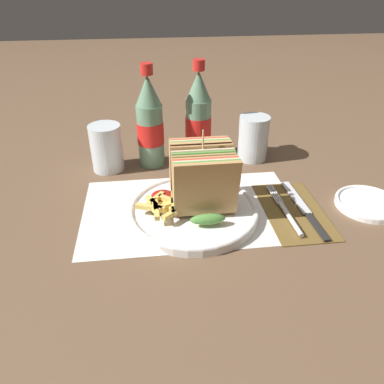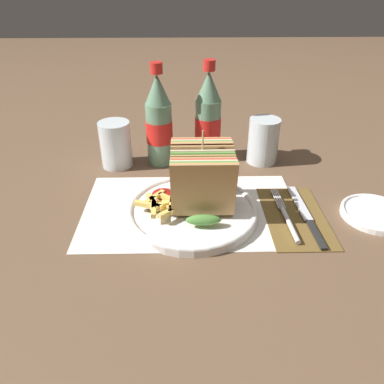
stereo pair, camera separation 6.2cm
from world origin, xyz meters
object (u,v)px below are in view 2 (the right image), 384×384
(plate_main, at_px, (192,210))
(side_saucer, at_px, (375,213))
(club_sandwich, at_px, (202,178))
(knife, at_px, (306,215))
(fork, at_px, (287,219))
(glass_near, at_px, (263,143))
(glass_far, at_px, (116,147))
(coke_bottle_near, at_px, (159,123))
(coke_bottle_far, at_px, (208,119))

(plate_main, distance_m, side_saucer, 0.35)
(club_sandwich, distance_m, knife, 0.21)
(club_sandwich, distance_m, fork, 0.18)
(glass_near, bearing_deg, glass_far, -177.79)
(club_sandwich, height_order, coke_bottle_near, coke_bottle_near)
(coke_bottle_far, relative_size, glass_near, 2.20)
(knife, bearing_deg, fork, -162.09)
(glass_near, xyz_separation_m, glass_far, (-0.35, -0.01, -0.00))
(side_saucer, bearing_deg, fork, -174.67)
(plate_main, relative_size, club_sandwich, 1.59)
(fork, relative_size, coke_bottle_near, 0.73)
(fork, bearing_deg, side_saucer, 3.40)
(fork, distance_m, coke_bottle_near, 0.37)
(club_sandwich, height_order, glass_near, club_sandwich)
(fork, distance_m, knife, 0.04)
(knife, xyz_separation_m, glass_far, (-0.39, 0.23, 0.04))
(plate_main, relative_size, side_saucer, 1.97)
(coke_bottle_far, xyz_separation_m, glass_near, (0.13, -0.02, -0.06))
(coke_bottle_near, bearing_deg, glass_near, 0.09)
(club_sandwich, bearing_deg, glass_far, 133.74)
(plate_main, xyz_separation_m, glass_far, (-0.18, 0.21, 0.04))
(knife, distance_m, side_saucer, 0.14)
(glass_near, height_order, side_saucer, glass_near)
(coke_bottle_far, bearing_deg, glass_near, -9.38)
(coke_bottle_near, height_order, side_saucer, coke_bottle_near)
(knife, bearing_deg, coke_bottle_far, 121.58)
(glass_far, bearing_deg, knife, -30.18)
(coke_bottle_far, relative_size, side_saucer, 1.86)
(glass_near, bearing_deg, side_saucer, -53.64)
(coke_bottle_near, distance_m, coke_bottle_far, 0.12)
(fork, bearing_deg, club_sandwich, 163.90)
(plate_main, distance_m, knife, 0.22)
(coke_bottle_near, relative_size, glass_far, 2.20)
(knife, xyz_separation_m, glass_near, (-0.04, 0.24, 0.04))
(fork, relative_size, side_saucer, 1.36)
(fork, distance_m, coke_bottle_far, 0.32)
(plate_main, xyz_separation_m, coke_bottle_near, (-0.07, 0.23, 0.09))
(knife, bearing_deg, glass_near, 97.99)
(plate_main, bearing_deg, coke_bottle_near, 107.62)
(fork, bearing_deg, plate_main, 168.84)
(knife, relative_size, glass_far, 1.90)
(glass_far, height_order, side_saucer, glass_far)
(club_sandwich, bearing_deg, glass_near, 54.06)
(glass_far, bearing_deg, side_saucer, -23.25)
(coke_bottle_near, relative_size, glass_near, 2.20)
(glass_near, distance_m, glass_far, 0.35)
(club_sandwich, height_order, coke_bottle_far, coke_bottle_far)
(plate_main, height_order, glass_near, glass_near)
(knife, bearing_deg, club_sandwich, 170.65)
(club_sandwich, height_order, fork, club_sandwich)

